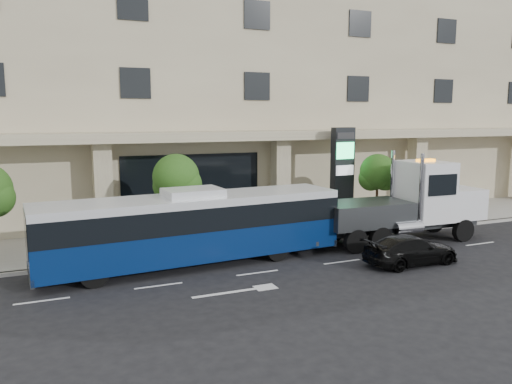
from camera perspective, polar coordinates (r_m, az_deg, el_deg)
ground at (r=21.68m, az=-1.41°, el=-8.12°), size 120.00×120.00×0.00m
sidewalk at (r=26.22m, az=-5.43°, el=-5.03°), size 120.00×6.00×0.15m
curb at (r=23.47m, az=-3.21°, el=-6.64°), size 120.00×0.30×0.15m
convention_center at (r=35.78m, az=-10.85°, el=14.43°), size 60.00×17.60×20.00m
tree_mid at (r=23.79m, az=-9.06°, el=1.30°), size 2.28×2.20×4.38m
tree_right at (r=28.79m, az=13.78°, el=1.96°), size 2.10×2.00×4.04m
city_bus at (r=21.26m, az=-7.17°, el=-3.89°), size 13.05×3.60×3.27m
tow_truck at (r=26.23m, az=17.11°, el=-1.39°), size 9.96×2.76×4.53m
black_sedan at (r=22.35m, az=17.27°, el=-6.34°), size 4.31×1.80×1.24m
signage_pylon at (r=28.65m, az=9.83°, el=1.88°), size 1.42×0.66×5.50m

